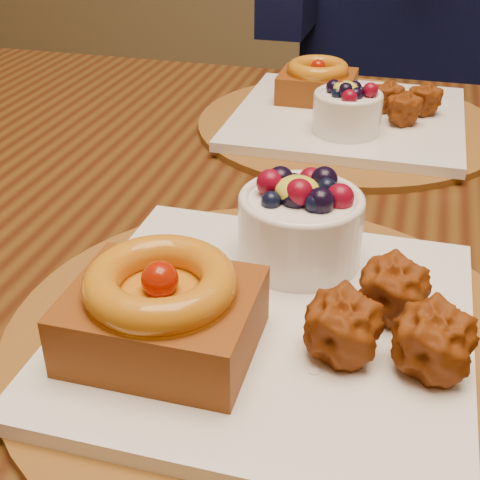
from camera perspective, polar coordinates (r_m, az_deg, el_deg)
name	(u,v)px	position (r m, az deg, el deg)	size (l,w,h in m)	color
dining_table	(314,269)	(0.71, 6.37, -2.51)	(1.60, 0.90, 0.76)	#3A190A
place_setting_near	(266,302)	(0.48, 2.24, -5.28)	(0.38, 0.38, 0.09)	brown
place_setting_far	(347,113)	(0.86, 9.13, 10.66)	(0.38, 0.38, 0.08)	brown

